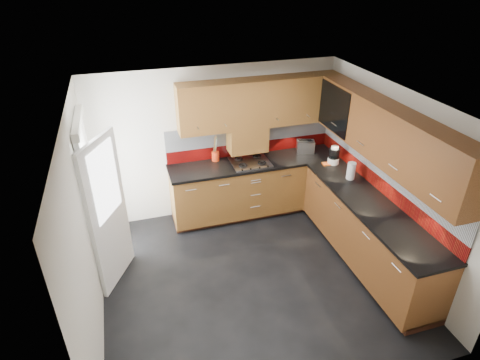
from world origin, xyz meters
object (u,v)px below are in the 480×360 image
object	(u,v)px
gas_hob	(250,162)
toaster	(305,146)
food_processor	(334,156)
utensil_pot	(215,155)

from	to	relation	value
gas_hob	toaster	xyz separation A→B (m)	(0.98, 0.11, 0.08)
food_processor	utensil_pot	bearing A→B (deg)	159.80
gas_hob	food_processor	world-z (taller)	food_processor
utensil_pot	gas_hob	bearing A→B (deg)	-26.11
utensil_pot	toaster	bearing A→B (deg)	-4.96
gas_hob	utensil_pot	bearing A→B (deg)	153.89
utensil_pot	toaster	xyz separation A→B (m)	(1.48, -0.13, 0.00)
utensil_pot	toaster	size ratio (longest dim) A/B	1.31
toaster	utensil_pot	bearing A→B (deg)	175.04
gas_hob	utensil_pot	xyz separation A→B (m)	(-0.50, 0.24, 0.08)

